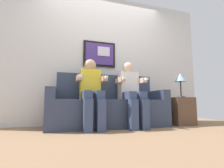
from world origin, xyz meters
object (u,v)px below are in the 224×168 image
person_on_left (91,89)px  side_table_right (180,111)px  table_lamp (180,79)px  spare_remote_on_table (178,97)px  person_on_right (131,90)px  couch (109,108)px

person_on_left → side_table_right: bearing=2.1°
table_lamp → spare_remote_on_table: bearing=172.8°
person_on_right → table_lamp: person_on_right is taller
couch → table_lamp: bearing=-5.2°
person_on_left → spare_remote_on_table: 1.65m
table_lamp → side_table_right: bearing=144.5°
spare_remote_on_table → person_on_left: bearing=-178.3°
person_on_right → table_lamp: size_ratio=2.41×
person_on_left → spare_remote_on_table: person_on_left is taller
person_on_right → spare_remote_on_table: size_ratio=8.54×
side_table_right → spare_remote_on_table: bearing=-161.3°
person_on_left → side_table_right: 1.72m
couch → table_lamp: table_lamp is taller
couch → person_on_left: size_ratio=1.79×
side_table_right → table_lamp: 0.61m
spare_remote_on_table → couch: bearing=174.9°
side_table_right → couch: bearing=175.5°
person_on_right → table_lamp: (1.04, 0.04, 0.25)m
couch → spare_remote_on_table: 1.33m
couch → spare_remote_on_table: bearing=-5.1°
person_on_left → table_lamp: 1.73m
couch → side_table_right: bearing=-4.5°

